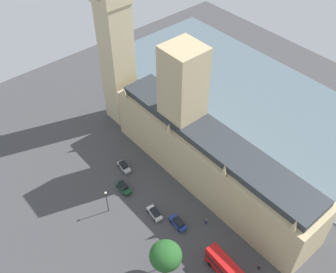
# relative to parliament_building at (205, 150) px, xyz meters

# --- Properties ---
(ground_plane) EXTENTS (146.23, 146.23, 0.00)m
(ground_plane) POSITION_rel_parliament_building_xyz_m (1.99, 1.90, -9.12)
(ground_plane) COLOR #424244
(river_thames) EXTENTS (43.62, 131.61, 0.25)m
(river_thames) POSITION_rel_parliament_building_xyz_m (-34.31, 1.90, -9.00)
(river_thames) COLOR slate
(river_thames) RESTS_ON ground
(parliament_building) EXTENTS (12.14, 57.46, 32.90)m
(parliament_building) POSITION_rel_parliament_building_xyz_m (0.00, 0.00, 0.00)
(parliament_building) COLOR tan
(parliament_building) RESTS_ON ground
(clock_tower) EXTENTS (7.80, 7.80, 57.55)m
(clock_tower) POSITION_rel_parliament_building_xyz_m (1.50, -32.25, 20.66)
(clock_tower) COLOR #CCBA8E
(clock_tower) RESTS_ON ground
(car_silver_kerbside) EXTENTS (2.26, 4.51, 1.74)m
(car_silver_kerbside) POSITION_rel_parliament_building_xyz_m (13.65, -14.78, -8.23)
(car_silver_kerbside) COLOR #B7B7BC
(car_silver_kerbside) RESTS_ON ground
(car_dark_green_near_tower) EXTENTS (2.18, 4.77, 1.74)m
(car_dark_green_near_tower) POSITION_rel_parliament_building_xyz_m (17.68, -9.42, -8.23)
(car_dark_green_near_tower) COLOR #19472D
(car_dark_green_near_tower) RESTS_ON ground
(car_white_corner) EXTENTS (2.31, 4.61, 1.74)m
(car_white_corner) POSITION_rel_parliament_building_xyz_m (16.69, 1.33, -8.23)
(car_white_corner) COLOR silver
(car_white_corner) RESTS_ON ground
(car_blue_opposite_hall) EXTENTS (2.14, 4.71, 1.74)m
(car_blue_opposite_hall) POSITION_rel_parliament_building_xyz_m (14.39, 6.75, -8.23)
(car_blue_opposite_hall) COLOR navy
(car_blue_opposite_hall) RESTS_ON ground
(double_decker_bus_midblock) EXTENTS (3.10, 10.62, 4.75)m
(double_decker_bus_midblock) POSITION_rel_parliament_building_xyz_m (15.01, 22.08, -6.49)
(double_decker_bus_midblock) COLOR red
(double_decker_bus_midblock) RESTS_ON ground
(pedestrian_leading) EXTENTS (0.67, 0.61, 1.59)m
(pedestrian_leading) POSITION_rel_parliament_building_xyz_m (9.33, 10.47, -8.41)
(pedestrian_leading) COLOR navy
(pedestrian_leading) RESTS_ON ground
(pedestrian_under_trees) EXTENTS (0.50, 0.59, 1.49)m
(pedestrian_under_trees) POSITION_rel_parliament_building_xyz_m (8.77, 25.35, -8.45)
(pedestrian_under_trees) COLOR black
(pedestrian_under_trees) RESTS_ON ground
(plane_tree_trailing) EXTENTS (6.38, 6.38, 9.51)m
(plane_tree_trailing) POSITION_rel_parliament_building_xyz_m (23.82, 13.65, -2.36)
(plane_tree_trailing) COLOR brown
(plane_tree_trailing) RESTS_ON ground
(plane_tree_by_river_gate) EXTENTS (4.53, 4.53, 7.48)m
(plane_tree_by_river_gate) POSITION_rel_parliament_building_xyz_m (23.84, 13.79, -3.62)
(plane_tree_by_river_gate) COLOR brown
(plane_tree_by_river_gate) RESTS_ON ground
(street_lamp_far_end) EXTENTS (0.56, 0.56, 6.92)m
(street_lamp_far_end) POSITION_rel_parliament_building_xyz_m (24.05, -6.57, -4.35)
(street_lamp_far_end) COLOR black
(street_lamp_far_end) RESTS_ON ground
(street_lamp_slot_10) EXTENTS (0.56, 0.56, 6.53)m
(street_lamp_slot_10) POSITION_rel_parliament_building_xyz_m (24.27, 12.07, -4.58)
(street_lamp_slot_10) COLOR black
(street_lamp_slot_10) RESTS_ON ground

